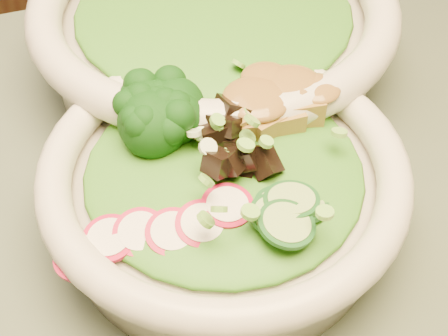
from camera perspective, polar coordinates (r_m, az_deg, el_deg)
name	(u,v)px	position (r m, az deg, el deg)	size (l,w,h in m)	color
salad_bowl	(224,187)	(0.41, 0.00, -1.73)	(0.24, 0.24, 0.06)	beige
side_bowl	(214,30)	(0.53, -0.93, 12.49)	(0.30, 0.30, 0.08)	beige
lettuce_bed	(224,167)	(0.40, 0.00, 0.10)	(0.18, 0.18, 0.02)	#195C13
side_lettuce	(214,8)	(0.52, -0.95, 14.41)	(0.20, 0.20, 0.02)	#195C13
broccoli_florets	(153,120)	(0.41, -6.54, 4.40)	(0.07, 0.06, 0.04)	black
radish_slices	(171,227)	(0.37, -4.91, -5.36)	(0.10, 0.04, 0.02)	#A30C31
cucumber_slices	(303,197)	(0.37, 7.27, -2.66)	(0.06, 0.06, 0.03)	#A5CC71
mushroom_heap	(234,144)	(0.40, 0.88, 2.20)	(0.06, 0.06, 0.04)	black
tofu_cubes	(272,108)	(0.43, 4.45, 5.50)	(0.08, 0.05, 0.03)	#A37936
peanut_sauce	(273,95)	(0.42, 4.54, 6.68)	(0.06, 0.05, 0.01)	brown
scallion_garnish	(224,144)	(0.38, 0.00, 2.19)	(0.17, 0.17, 0.02)	#73BC42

